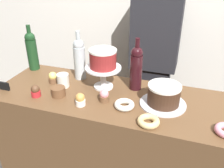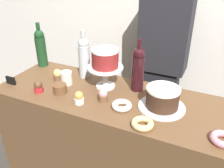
{
  "view_description": "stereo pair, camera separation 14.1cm",
  "coord_description": "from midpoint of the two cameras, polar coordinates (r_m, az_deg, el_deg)",
  "views": [
    {
      "loc": [
        0.4,
        -1.18,
        1.65
      ],
      "look_at": [
        0.0,
        0.0,
        0.98
      ],
      "focal_mm": 38.89,
      "sensor_mm": 36.0,
      "label": 1
    },
    {
      "loc": [
        0.53,
        -1.13,
        1.65
      ],
      "look_at": [
        0.0,
        0.0,
        0.98
      ],
      "focal_mm": 38.89,
      "sensor_mm": 36.0,
      "label": 2
    }
  ],
  "objects": [
    {
      "name": "donut_glazed",
      "position": [
        1.22,
        10.51,
        -9.24
      ],
      "size": [
        0.11,
        0.11,
        0.03
      ],
      "color": "#E0C17F",
      "rests_on": "display_counter"
    },
    {
      "name": "chocolate_round_cake",
      "position": [
        1.35,
        14.77,
        -3.14
      ],
      "size": [
        0.18,
        0.18,
        0.11
      ],
      "color": "#3D2619",
      "rests_on": "silver_serving_platter"
    },
    {
      "name": "display_counter",
      "position": [
        1.73,
        2.43,
        -15.86
      ],
      "size": [
        1.45,
        0.53,
        0.9
      ],
      "color": "brown",
      "rests_on": "ground_plane"
    },
    {
      "name": "donut_pink",
      "position": [
        1.25,
        27.65,
        -11.49
      ],
      "size": [
        0.11,
        0.11,
        0.03
      ],
      "color": "pink",
      "rests_on": "display_counter"
    },
    {
      "name": "barista_figure",
      "position": [
        1.99,
        13.53,
        3.27
      ],
      "size": [
        0.36,
        0.22,
        1.6
      ],
      "color": "black",
      "rests_on": "ground_plane"
    },
    {
      "name": "cupcake_lemon",
      "position": [
        1.64,
        -10.33,
        2.06
      ],
      "size": [
        0.06,
        0.06,
        0.07
      ],
      "color": "brown",
      "rests_on": "display_counter"
    },
    {
      "name": "cake_stand_pedestal",
      "position": [
        1.5,
        1.1,
        2.46
      ],
      "size": [
        0.22,
        0.22,
        0.14
      ],
      "color": "silver",
      "rests_on": "display_counter"
    },
    {
      "name": "cupcake_caramel",
      "position": [
        1.37,
        -4.88,
        -3.33
      ],
      "size": [
        0.06,
        0.06,
        0.07
      ],
      "color": "white",
      "rests_on": "display_counter"
    },
    {
      "name": "back_wall",
      "position": [
        2.08,
        12.47,
        17.81
      ],
      "size": [
        6.0,
        0.05,
        2.6
      ],
      "color": "silver",
      "rests_on": "ground_plane"
    },
    {
      "name": "price_sign_chalkboard",
      "position": [
        1.67,
        -20.54,
        0.71
      ],
      "size": [
        0.07,
        0.01,
        0.05
      ],
      "color": "black",
      "rests_on": "display_counter"
    },
    {
      "name": "wine_bottle_dark_red",
      "position": [
        1.47,
        8.9,
        3.58
      ],
      "size": [
        0.08,
        0.08,
        0.33
      ],
      "color": "black",
      "rests_on": "display_counter"
    },
    {
      "name": "cupcake_strawberry",
      "position": [
        1.38,
        0.8,
        -2.77
      ],
      "size": [
        0.06,
        0.06,
        0.07
      ],
      "color": "brown",
      "rests_on": "display_counter"
    },
    {
      "name": "cookie_stack",
      "position": [
        1.49,
        -9.52,
        -1.15
      ],
      "size": [
        0.08,
        0.08,
        0.05
      ],
      "color": "brown",
      "rests_on": "display_counter"
    },
    {
      "name": "donut_sugar",
      "position": [
        1.33,
        5.34,
        -5.13
      ],
      "size": [
        0.11,
        0.11,
        0.03
      ],
      "color": "silver",
      "rests_on": "display_counter"
    },
    {
      "name": "wine_bottle_clear",
      "position": [
        1.62,
        -4.12,
        6.32
      ],
      "size": [
        0.08,
        0.08,
        0.33
      ],
      "color": "#B2BCC1",
      "rests_on": "display_counter"
    },
    {
      "name": "cupcake_chocolate",
      "position": [
        1.52,
        -14.43,
        -0.71
      ],
      "size": [
        0.06,
        0.06,
        0.07
      ],
      "color": "red",
      "rests_on": "display_counter"
    },
    {
      "name": "white_layer_cake",
      "position": [
        1.46,
        1.13,
        6.04
      ],
      "size": [
        0.17,
        0.17,
        0.11
      ],
      "color": "maroon",
      "rests_on": "cake_stand_pedestal"
    },
    {
      "name": "wine_bottle_green",
      "position": [
        1.85,
        -14.31,
        8.34
      ],
      "size": [
        0.08,
        0.08,
        0.33
      ],
      "color": "#193D1E",
      "rests_on": "display_counter"
    },
    {
      "name": "coffee_cup_ceramic",
      "position": [
        1.58,
        -8.19,
        1.36
      ],
      "size": [
        0.08,
        0.08,
        0.08
      ],
      "color": "silver",
      "rests_on": "display_counter"
    },
    {
      "name": "silver_serving_platter",
      "position": [
        1.38,
        14.46,
        -5.34
      ],
      "size": [
        0.26,
        0.26,
        0.01
      ],
      "color": "silver",
      "rests_on": "display_counter"
    }
  ]
}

